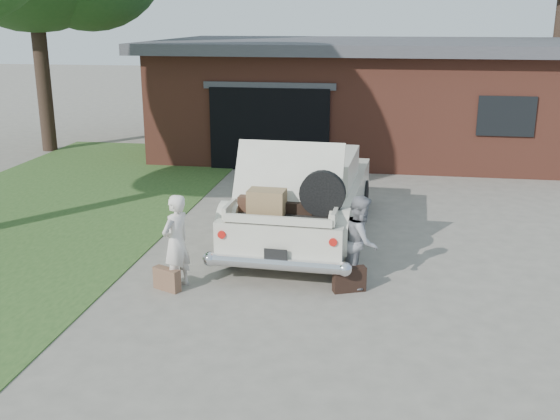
# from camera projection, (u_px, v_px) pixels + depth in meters

# --- Properties ---
(ground) EXTENTS (90.00, 90.00, 0.00)m
(ground) POSITION_uv_depth(u_px,v_px,m) (274.00, 291.00, 9.88)
(ground) COLOR gray
(ground) RESTS_ON ground
(grass_strip) EXTENTS (6.00, 16.00, 0.02)m
(grass_strip) POSITION_uv_depth(u_px,v_px,m) (38.00, 216.00, 13.57)
(grass_strip) COLOR #2D4C1E
(grass_strip) RESTS_ON ground
(house) EXTENTS (12.80, 7.80, 3.30)m
(house) POSITION_uv_depth(u_px,v_px,m) (369.00, 95.00, 20.11)
(house) COLOR brown
(house) RESTS_ON ground
(sedan) EXTENTS (2.29, 5.41, 2.06)m
(sedan) POSITION_uv_depth(u_px,v_px,m) (305.00, 196.00, 12.14)
(sedan) COLOR beige
(sedan) RESTS_ON ground
(woman_left) EXTENTS (0.53, 0.63, 1.47)m
(woman_left) POSITION_uv_depth(u_px,v_px,m) (176.00, 242.00, 9.81)
(woman_left) COLOR silver
(woman_left) RESTS_ON ground
(woman_right) EXTENTS (0.56, 0.71, 1.42)m
(woman_right) POSITION_uv_depth(u_px,v_px,m) (361.00, 241.00, 9.94)
(woman_right) COLOR gray
(woman_right) RESTS_ON ground
(suitcase_left) EXTENTS (0.47, 0.32, 0.35)m
(suitcase_left) POSITION_uv_depth(u_px,v_px,m) (167.00, 279.00, 9.88)
(suitcase_left) COLOR brown
(suitcase_left) RESTS_ON ground
(suitcase_right) EXTENTS (0.52, 0.33, 0.38)m
(suitcase_right) POSITION_uv_depth(u_px,v_px,m) (349.00, 279.00, 9.82)
(suitcase_right) COLOR black
(suitcase_right) RESTS_ON ground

